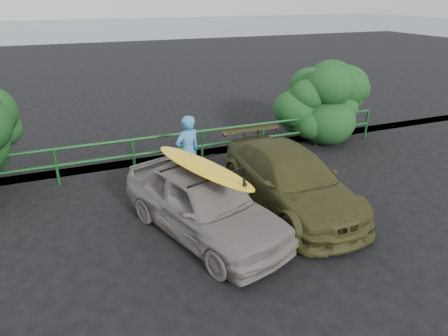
# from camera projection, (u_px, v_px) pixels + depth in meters

# --- Properties ---
(ground) EXTENTS (80.00, 80.00, 0.00)m
(ground) POSITION_uv_depth(u_px,v_px,m) (239.00, 269.00, 7.34)
(ground) COLOR black
(ocean) EXTENTS (200.00, 200.00, 0.00)m
(ocean) POSITION_uv_depth(u_px,v_px,m) (74.00, 29.00, 58.39)
(ocean) COLOR slate
(ocean) RESTS_ON ground
(guardrail) EXTENTS (14.00, 0.08, 1.04)m
(guardrail) POSITION_uv_depth(u_px,v_px,m) (169.00, 151.00, 11.38)
(guardrail) COLOR #14481C
(guardrail) RESTS_ON ground
(shrub_right) EXTENTS (3.20, 2.40, 2.31)m
(shrub_right) POSITION_uv_depth(u_px,v_px,m) (311.00, 108.00, 13.26)
(shrub_right) COLOR #19461B
(shrub_right) RESTS_ON ground
(sedan) EXTENTS (2.93, 4.50, 1.43)m
(sedan) POSITION_uv_depth(u_px,v_px,m) (203.00, 202.00, 8.19)
(sedan) COLOR slate
(sedan) RESTS_ON ground
(olive_vehicle) EXTENTS (1.90, 4.63, 1.34)m
(olive_vehicle) POSITION_uv_depth(u_px,v_px,m) (290.00, 179.00, 9.32)
(olive_vehicle) COLOR #3E3D1B
(olive_vehicle) RESTS_ON ground
(man) EXTENTS (0.81, 0.65, 1.92)m
(man) POSITION_uv_depth(u_px,v_px,m) (188.00, 152.00, 10.12)
(man) COLOR teal
(man) RESTS_ON ground
(roof_rack) EXTENTS (1.62, 1.36, 0.05)m
(roof_rack) POSITION_uv_depth(u_px,v_px,m) (202.00, 170.00, 7.90)
(roof_rack) COLOR black
(roof_rack) RESTS_ON sedan
(surfboard) EXTENTS (1.51, 2.97, 0.09)m
(surfboard) POSITION_uv_depth(u_px,v_px,m) (202.00, 167.00, 7.87)
(surfboard) COLOR yellow
(surfboard) RESTS_ON roof_rack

